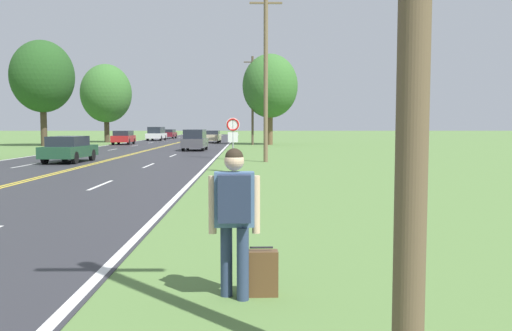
{
  "coord_description": "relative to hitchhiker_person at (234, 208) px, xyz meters",
  "views": [
    {
      "loc": [
        8.15,
        -1.96,
        2.05
      ],
      "look_at": [
        8.34,
        9.88,
        1.17
      ],
      "focal_mm": 38.0,
      "sensor_mm": 36.0,
      "label": 1
    }
  ],
  "objects": [
    {
      "name": "car_dark_green_sedan_approaching",
      "position": [
        -9.69,
        23.71,
        -0.33
      ],
      "size": [
        2.01,
        4.5,
        1.45
      ],
      "rotation": [
        0.0,
        0.0,
        1.53
      ],
      "color": "black",
      "rests_on": "ground"
    },
    {
      "name": "tree_behind_sign",
      "position": [
        -19.96,
        47.61,
        5.71
      ],
      "size": [
        6.13,
        6.13,
        10.36
      ],
      "color": "#473828",
      "rests_on": "ground"
    },
    {
      "name": "car_champagne_sedan_receding",
      "position": [
        -3.91,
        57.03,
        -0.34
      ],
      "size": [
        1.84,
        4.84,
        1.43
      ],
      "rotation": [
        0.0,
        0.0,
        -1.6
      ],
      "color": "black",
      "rests_on": "ground"
    },
    {
      "name": "car_white_van_distant",
      "position": [
        -11.99,
        66.25,
        -0.13
      ],
      "size": [
        2.15,
        4.66,
        1.83
      ],
      "rotation": [
        0.0,
        0.0,
        1.52
      ],
      "color": "black",
      "rests_on": "ground"
    },
    {
      "name": "tree_left_verge",
      "position": [
        -16.71,
        59.01,
        4.74
      ],
      "size": [
        6.02,
        6.02,
        9.31
      ],
      "color": "#473828",
      "rests_on": "ground"
    },
    {
      "name": "utility_pole_midground",
      "position": [
        1.18,
        23.97,
        3.74
      ],
      "size": [
        1.8,
        0.24,
        9.35
      ],
      "color": "brown",
      "rests_on": "ground"
    },
    {
      "name": "tree_right_cluster",
      "position": [
        2.54,
        50.77,
        5.04
      ],
      "size": [
        5.79,
        5.79,
        9.49
      ],
      "color": "brown",
      "rests_on": "ground"
    },
    {
      "name": "car_maroon_hatchback_horizon",
      "position": [
        -11.89,
        77.02,
        -0.3
      ],
      "size": [
        1.98,
        4.22,
        1.42
      ],
      "rotation": [
        0.0,
        0.0,
        1.53
      ],
      "color": "black",
      "rests_on": "ground"
    },
    {
      "name": "car_red_hatchback_mid_far",
      "position": [
        -13.04,
        51.54,
        -0.3
      ],
      "size": [
        1.85,
        4.04,
        1.47
      ],
      "rotation": [
        0.0,
        0.0,
        1.58
      ],
      "color": "black",
      "rests_on": "ground"
    },
    {
      "name": "suitcase",
      "position": [
        0.32,
        0.13,
        -0.82
      ],
      "size": [
        0.4,
        0.2,
        0.6
      ],
      "rotation": [
        0.0,
        0.0,
        1.59
      ],
      "color": "brown",
      "rests_on": "ground"
    },
    {
      "name": "fire_hydrant",
      "position": [
        -0.13,
        6.08,
        -0.75
      ],
      "size": [
        0.41,
        0.25,
        0.68
      ],
      "color": "gold",
      "rests_on": "ground"
    },
    {
      "name": "traffic_sign",
      "position": [
        -0.48,
        17.41,
        0.7
      ],
      "size": [
        0.6,
        0.1,
        2.38
      ],
      "color": "gray",
      "rests_on": "ground"
    },
    {
      "name": "hitchhiker_person",
      "position": [
        0.0,
        0.0,
        0.0
      ],
      "size": [
        0.61,
        0.43,
        1.78
      ],
      "rotation": [
        0.0,
        0.0,
        1.59
      ],
      "color": "navy",
      "rests_on": "ground"
    },
    {
      "name": "utility_pole_far",
      "position": [
        0.69,
        50.23,
        3.65
      ],
      "size": [
        1.8,
        0.24,
        9.16
      ],
      "color": "brown",
      "rests_on": "ground"
    },
    {
      "name": "car_dark_grey_van_mid_near",
      "position": [
        -4.1,
        37.68,
        -0.21
      ],
      "size": [
        1.9,
        4.09,
        1.71
      ],
      "rotation": [
        0.0,
        0.0,
        -1.61
      ],
      "color": "black",
      "rests_on": "ground"
    }
  ]
}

